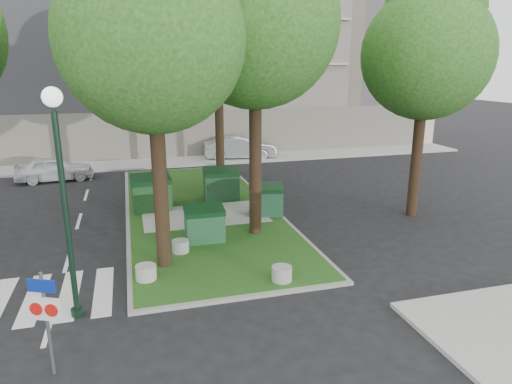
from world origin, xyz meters
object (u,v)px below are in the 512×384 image
object	(u,v)px
tree_median_far	(219,18)
bollard_mid	(180,246)
bollard_right	(282,274)
tree_median_near_left	(154,20)
litter_bin	(262,198)
bollard_left	(146,272)
tree_median_mid	(157,43)
tree_median_near_right	(257,6)
dumpster_d	(266,200)
dumpster_a	(151,193)
traffic_sign_pole	(46,310)
dumpster_b	(205,224)
tree_street_right	(429,42)
street_lamp	(62,179)
car_silver	(240,147)
car_white	(54,169)
dumpster_c	(221,184)

from	to	relation	value
tree_median_far	bollard_mid	world-z (taller)	tree_median_far
tree_median_far	bollard_right	distance (m)	14.07
tree_median_near_left	litter_bin	world-z (taller)	tree_median_near_left
tree_median_far	bollard_left	world-z (taller)	tree_median_far
tree_median_near_left	tree_median_mid	world-z (taller)	tree_median_near_left
tree_median_near_right	dumpster_d	xyz separation A→B (m)	(0.91, 1.89, -7.24)
dumpster_a	litter_bin	xyz separation A→B (m)	(4.74, -0.75, -0.39)
tree_median_near_left	tree_median_far	xyz separation A→B (m)	(3.70, 9.50, 1.00)
tree_median_near_right	traffic_sign_pole	bearing A→B (deg)	-133.49
tree_median_near_left	tree_median_mid	distance (m)	6.53
dumpster_d	tree_median_mid	bearing A→B (deg)	159.63
tree_median_near_right	bollard_right	distance (m)	8.67
dumpster_a	litter_bin	bearing A→B (deg)	-12.81
tree_median_far	dumpster_b	size ratio (longest dim) A/B	8.63
tree_street_right	litter_bin	distance (m)	9.15
tree_median_near_right	dumpster_b	bearing A→B (deg)	-170.40
tree_median_near_left	street_lamp	world-z (taller)	tree_median_near_left
litter_bin	car_silver	world-z (taller)	car_silver
litter_bin	car_white	bearing A→B (deg)	140.43
bollard_mid	litter_bin	world-z (taller)	litter_bin
tree_median_mid	car_white	world-z (taller)	tree_median_mid
car_white	tree_median_far	bearing A→B (deg)	-117.54
dumpster_c	tree_median_far	bearing A→B (deg)	81.75
dumpster_b	dumpster_c	distance (m)	5.17
tree_median_far	dumpster_c	world-z (taller)	tree_median_far
tree_median_near_left	car_silver	world-z (taller)	tree_median_near_left
tree_median_far	car_white	bearing A→B (deg)	158.25
street_lamp	car_white	world-z (taller)	street_lamp
dumpster_d	street_lamp	size ratio (longest dim) A/B	0.28
tree_median_near_left	traffic_sign_pole	distance (m)	7.91
tree_median_near_left	bollard_mid	world-z (taller)	tree_median_near_left
street_lamp	tree_median_near_left	bearing A→B (deg)	42.97
litter_bin	dumpster_a	bearing A→B (deg)	171.04
tree_median_mid	dumpster_c	size ratio (longest dim) A/B	5.96
dumpster_d	car_white	size ratio (longest dim) A/B	0.40
dumpster_d	car_silver	size ratio (longest dim) A/B	0.33
bollard_right	street_lamp	xyz separation A→B (m)	(-5.54, -0.23, 3.24)
tree_median_near_right	dumpster_d	size ratio (longest dim) A/B	7.17
tree_street_right	dumpster_c	size ratio (longest dim) A/B	6.01
dumpster_c	street_lamp	distance (m)	10.80
bollard_left	street_lamp	xyz separation A→B (m)	(-1.77, -1.37, 3.24)
dumpster_c	bollard_left	world-z (taller)	dumpster_c
dumpster_c	litter_bin	size ratio (longest dim) A/B	2.41
bollard_left	bollard_right	world-z (taller)	bollard_left
tree_street_right	dumpster_d	world-z (taller)	tree_street_right
dumpster_d	litter_bin	size ratio (longest dim) A/B	2.30
dumpster_c	dumpster_b	bearing A→B (deg)	-104.09
tree_median_near_left	dumpster_c	distance (m)	9.73
tree_median_near_right	car_silver	distance (m)	16.01
dumpster_d	street_lamp	xyz separation A→B (m)	(-6.87, -6.18, 2.82)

